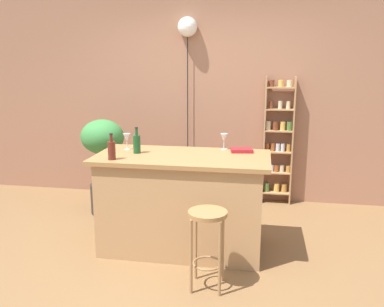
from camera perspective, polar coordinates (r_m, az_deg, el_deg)
name	(u,v)px	position (r m, az deg, el deg)	size (l,w,h in m)	color
ground	(177,261)	(3.94, -2.16, -14.73)	(12.00, 12.00, 0.00)	brown
back_wall	(207,93)	(5.43, 2.04, 8.36)	(6.40, 0.10, 2.80)	#9E6B51
kitchen_counter	(183,202)	(4.02, -1.32, -6.76)	(1.66, 0.81, 0.94)	tan
bar_stool	(208,232)	(3.33, 2.18, -10.85)	(0.31, 0.31, 0.66)	#997047
spice_shelf	(278,141)	(5.32, 11.90, 1.65)	(0.37, 0.14, 1.63)	tan
plant_stool	(105,198)	(5.13, -11.96, -6.10)	(0.35, 0.35, 0.36)	#2D2823
potted_plant	(103,144)	(4.96, -12.32, 1.32)	(0.51, 0.46, 0.79)	#935B3D
bottle_wine_red	(137,143)	(3.99, -7.70, 1.40)	(0.07, 0.07, 0.26)	#194C23
bottle_soda_blue	(112,150)	(3.77, -11.13, 0.52)	(0.07, 0.07, 0.24)	#5B2319
wine_glass_left	(224,138)	(4.12, 4.48, 2.13)	(0.07, 0.07, 0.16)	silver
wine_glass_center	(127,138)	(4.17, -9.08, 2.12)	(0.07, 0.07, 0.16)	silver
cookbook	(242,150)	(4.05, 6.93, 0.46)	(0.21, 0.15, 0.04)	maroon
pendant_globe_light	(187,29)	(5.36, -0.63, 16.99)	(0.25, 0.25, 2.36)	black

